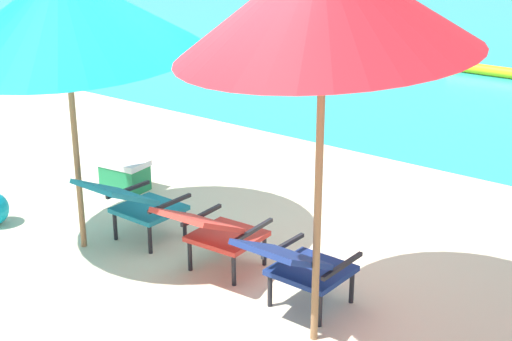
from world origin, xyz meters
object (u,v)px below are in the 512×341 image
beach_umbrella_left (64,11)px  cooler_box (125,175)px  lounge_chair_right (298,264)px  beach_umbrella_right (324,0)px  swim_buoy (493,71)px  lounge_chair_left (134,202)px  lounge_chair_center (214,229)px

beach_umbrella_left → cooler_box: beach_umbrella_left is taller
beach_umbrella_left → lounge_chair_right: bearing=5.5°
beach_umbrella_left → beach_umbrella_right: bearing=0.2°
beach_umbrella_right → beach_umbrella_left: bearing=-179.8°
swim_buoy → cooler_box: cooler_box is taller
swim_buoy → lounge_chair_left: 8.41m
beach_umbrella_right → cooler_box: 3.93m
lounge_chair_right → beach_umbrella_left: 2.66m
lounge_chair_left → beach_umbrella_left: 1.67m
lounge_chair_left → lounge_chair_right: 1.77m
lounge_chair_left → lounge_chair_right: same height
lounge_chair_left → beach_umbrella_right: beach_umbrella_right is taller
swim_buoy → lounge_chair_right: size_ratio=1.81×
lounge_chair_left → beach_umbrella_right: bearing=-7.9°
lounge_chair_center → cooler_box: size_ratio=1.79×
lounge_chair_center → lounge_chair_right: 0.86m
cooler_box → lounge_chair_right: bearing=-18.6°
lounge_chair_right → lounge_chair_center: bearing=174.9°
swim_buoy → lounge_chair_center: bearing=-83.4°
beach_umbrella_right → lounge_chair_left: bearing=172.1°
swim_buoy → cooler_box: 7.61m
beach_umbrella_right → cooler_box: size_ratio=5.29×
lounge_chair_center → beach_umbrella_left: size_ratio=0.35×
swim_buoy → beach_umbrella_left: bearing=-91.8°
beach_umbrella_left → lounge_chair_center: bearing=12.6°
lounge_chair_left → cooler_box: size_ratio=1.75×
swim_buoy → lounge_chair_center: (0.98, -8.42, 0.31)m
lounge_chair_center → beach_umbrella_right: bearing=-13.5°
swim_buoy → lounge_chair_right: 8.70m
lounge_chair_center → beach_umbrella_right: 2.20m
lounge_chair_center → beach_umbrella_left: 2.06m
lounge_chair_left → beach_umbrella_right: size_ratio=0.33×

